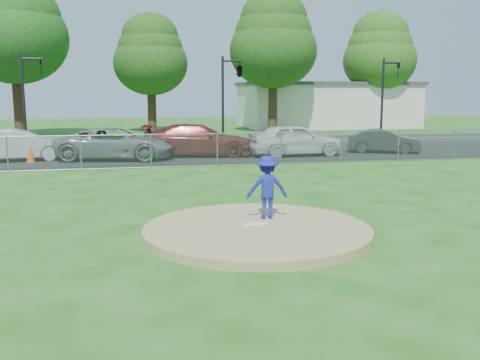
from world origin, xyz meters
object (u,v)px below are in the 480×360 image
Objects in this scene: parked_car_gray at (115,144)px; commercial_building at (326,104)px; parked_car_pearl at (295,140)px; parked_car_charcoal at (384,141)px; traffic_signal_left at (27,92)px; tree_left at (13,25)px; tree_center at (150,54)px; tree_right at (273,40)px; tree_far_right at (380,52)px; parked_car_darkred at (198,140)px; pitcher at (267,187)px; traffic_signal_center at (238,72)px; traffic_signal_right at (386,92)px; parked_car_white at (20,145)px; traffic_cone at (30,154)px.

commercial_building is at bearing -30.73° from parked_car_gray.
parked_car_pearl is 1.27× the size of parked_car_charcoal.
tree_left is at bearing 103.96° from traffic_signal_left.
tree_center is 22.74m from parked_car_charcoal.
tree_right reaches higher than tree_center.
tree_center is 1.97× the size of parked_car_pearl.
commercial_building is 2.93× the size of traffic_signal_left.
commercial_building is 7.00m from tree_far_right.
pitcher is at bearing -172.42° from parked_car_darkred.
traffic_signal_center is at bearing -94.18° from pitcher.
tree_left is at bearing -165.47° from commercial_building.
tree_far_right is at bearing -39.21° from parked_car_pearl.
tree_far_right is 1.86× the size of parked_car_gray.
tree_right is 33.03m from pitcher.
commercial_building is at bearing -26.67° from parked_car_darkred.
tree_far_right is 1.92× the size of traffic_signal_right.
tree_left reaches higher than parked_car_white.
tree_right is 20.83m from traffic_signal_left.
parked_car_white is 1.19× the size of parked_car_charcoal.
tree_far_right is (4.00, -3.00, 4.90)m from commercial_building.
pitcher is at bearing 156.43° from parked_car_pearl.
pitcher is at bearing -105.33° from tree_right.
traffic_signal_right is at bearing -117.79° from pitcher.
tree_right is 2.02× the size of parked_car_gray.
pitcher is at bearing -99.43° from traffic_signal_center.
tree_right reaches higher than commercial_building.
pitcher is 2.02× the size of traffic_cone.
traffic_signal_center reaches higher than parked_car_darkred.
commercial_building is 16.14m from traffic_signal_right.
parked_car_pearl is (16.71, -15.84, -7.38)m from tree_left.
parked_car_white is at bearing -164.75° from traffic_signal_right.
traffic_cone is (-8.07, 14.32, -0.59)m from pitcher.
traffic_signal_center reaches higher than parked_car_charcoal.
parked_car_pearl is (-3.29, -16.84, -6.79)m from tree_right.
tree_left is 1.08× the size of tree_right.
parked_car_pearl is (6.71, -18.84, -5.61)m from tree_center.
parked_car_white is (-8.65, 15.09, -0.21)m from pitcher.
parked_car_gray is at bearing -97.99° from tree_center.
tree_left is 2.68× the size of parked_car_white.
traffic_signal_left is 11.40m from parked_car_darkred.
tree_far_right is at bearing 24.32° from traffic_signal_left.
parked_car_gray is at bearing -138.91° from traffic_signal_center.
tree_left is 1.17× the size of tree_far_right.
parked_car_white is at bearing -137.57° from commercial_building.
traffic_cone is at bearing -80.56° from traffic_signal_left.
parked_car_darkred is (8.27, 0.97, 0.45)m from traffic_cone.
tree_far_right is at bearing 39.04° from traffic_signal_center.
tree_right is at bearing -55.10° from parked_car_white.
parked_car_pearl is (-10.29, -22.84, -1.30)m from commercial_building.
parked_car_white is 0.94× the size of parked_car_pearl.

